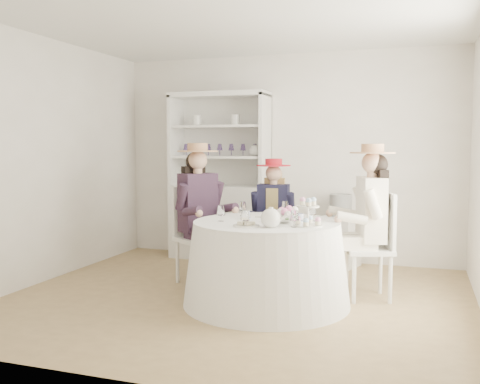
% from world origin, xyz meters
% --- Properties ---
extents(ground, '(4.50, 4.50, 0.00)m').
position_xyz_m(ground, '(0.00, 0.00, 0.00)').
color(ground, olive).
rests_on(ground, ground).
extents(ceiling, '(4.50, 4.50, 0.00)m').
position_xyz_m(ceiling, '(0.00, 0.00, 2.70)').
color(ceiling, white).
rests_on(ceiling, wall_back).
extents(wall_back, '(4.50, 0.00, 4.50)m').
position_xyz_m(wall_back, '(0.00, 2.00, 1.35)').
color(wall_back, silver).
rests_on(wall_back, ground).
extents(wall_front, '(4.50, 0.00, 4.50)m').
position_xyz_m(wall_front, '(0.00, -2.00, 1.35)').
color(wall_front, silver).
rests_on(wall_front, ground).
extents(wall_left, '(0.00, 4.50, 4.50)m').
position_xyz_m(wall_left, '(-2.25, 0.00, 1.35)').
color(wall_left, silver).
rests_on(wall_left, ground).
extents(tea_table, '(1.59, 1.59, 0.80)m').
position_xyz_m(tea_table, '(0.33, -0.08, 0.40)').
color(tea_table, white).
rests_on(tea_table, ground).
extents(hutch, '(1.31, 0.51, 2.20)m').
position_xyz_m(hutch, '(-0.84, 1.77, 0.78)').
color(hutch, silver).
rests_on(hutch, ground).
extents(side_table, '(0.51, 0.51, 0.63)m').
position_xyz_m(side_table, '(0.76, 1.75, 0.32)').
color(side_table, silver).
rests_on(side_table, ground).
extents(hatbox, '(0.32, 0.32, 0.28)m').
position_xyz_m(hatbox, '(0.76, 1.75, 0.77)').
color(hatbox, black).
rests_on(hatbox, side_table).
extents(guest_left, '(0.66, 0.62, 1.54)m').
position_xyz_m(guest_left, '(-0.57, 0.41, 0.87)').
color(guest_left, silver).
rests_on(guest_left, ground).
extents(guest_mid, '(0.50, 0.52, 1.36)m').
position_xyz_m(guest_mid, '(0.12, 0.92, 0.77)').
color(guest_mid, silver).
rests_on(guest_mid, ground).
extents(guest_right, '(0.63, 0.58, 1.53)m').
position_xyz_m(guest_right, '(1.22, 0.41, 0.86)').
color(guest_right, silver).
rests_on(guest_right, ground).
extents(spare_chair, '(0.53, 0.53, 0.93)m').
position_xyz_m(spare_chair, '(-0.62, 0.99, 0.50)').
color(spare_chair, silver).
rests_on(spare_chair, ground).
extents(teacup_a, '(0.11, 0.11, 0.07)m').
position_xyz_m(teacup_a, '(0.09, 0.02, 0.83)').
color(teacup_a, white).
rests_on(teacup_a, tea_table).
extents(teacup_b, '(0.08, 0.08, 0.07)m').
position_xyz_m(teacup_b, '(0.38, 0.20, 0.83)').
color(teacup_b, white).
rests_on(teacup_b, tea_table).
extents(teacup_c, '(0.11, 0.11, 0.07)m').
position_xyz_m(teacup_c, '(0.62, -0.01, 0.83)').
color(teacup_c, white).
rests_on(teacup_c, tea_table).
extents(flower_bowl, '(0.24, 0.24, 0.05)m').
position_xyz_m(flower_bowl, '(0.52, -0.12, 0.82)').
color(flower_bowl, white).
rests_on(flower_bowl, tea_table).
extents(flower_arrangement, '(0.19, 0.19, 0.07)m').
position_xyz_m(flower_arrangement, '(0.52, -0.11, 0.89)').
color(flower_arrangement, pink).
rests_on(flower_arrangement, tea_table).
extents(table_teapot, '(0.25, 0.18, 0.19)m').
position_xyz_m(table_teapot, '(0.47, -0.43, 0.88)').
color(table_teapot, white).
rests_on(table_teapot, tea_table).
extents(sandwich_plate, '(0.24, 0.24, 0.05)m').
position_xyz_m(sandwich_plate, '(0.24, -0.44, 0.81)').
color(sandwich_plate, white).
rests_on(sandwich_plate, tea_table).
extents(cupcake_stand, '(0.26, 0.26, 0.25)m').
position_xyz_m(cupcake_stand, '(0.76, -0.26, 0.89)').
color(cupcake_stand, white).
rests_on(cupcake_stand, tea_table).
extents(stemware_set, '(0.89, 0.93, 0.15)m').
position_xyz_m(stemware_set, '(0.33, -0.08, 0.87)').
color(stemware_set, white).
rests_on(stemware_set, tea_table).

